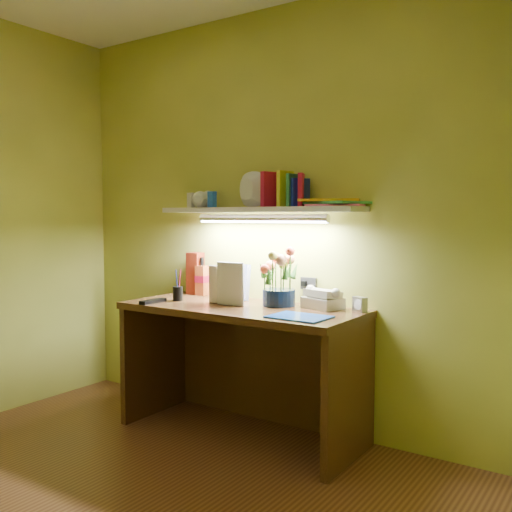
% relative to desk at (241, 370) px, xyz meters
% --- Properties ---
extents(desk, '(1.40, 0.60, 0.75)m').
position_rel_desk_xyz_m(desk, '(0.00, 0.00, 0.00)').
color(desk, '#351C0E').
rests_on(desk, ground).
extents(flower_bouquet, '(0.26, 0.26, 0.33)m').
position_rel_desk_xyz_m(flower_bouquet, '(0.17, 0.13, 0.54)').
color(flower_bouquet, '#0F1F3E').
rests_on(flower_bouquet, desk).
extents(telephone, '(0.24, 0.20, 0.12)m').
position_rel_desk_xyz_m(telephone, '(0.43, 0.19, 0.44)').
color(telephone, beige).
rests_on(telephone, desk).
extents(desk_clock, '(0.09, 0.07, 0.08)m').
position_rel_desk_xyz_m(desk_clock, '(0.64, 0.20, 0.42)').
color(desk_clock, silver).
rests_on(desk_clock, desk).
extents(whisky_bottle, '(0.07, 0.07, 0.25)m').
position_rel_desk_xyz_m(whisky_bottle, '(-0.47, 0.22, 0.50)').
color(whisky_bottle, '#B04C21').
rests_on(whisky_bottle, desk).
extents(whisky_box, '(0.10, 0.10, 0.27)m').
position_rel_desk_xyz_m(whisky_box, '(-0.54, 0.23, 0.51)').
color(whisky_box, '#60180A').
rests_on(whisky_box, desk).
extents(pen_cup, '(0.07, 0.07, 0.15)m').
position_rel_desk_xyz_m(pen_cup, '(-0.43, -0.05, 0.45)').
color(pen_cup, black).
rests_on(pen_cup, desk).
extents(art_card, '(0.22, 0.07, 0.22)m').
position_rel_desk_xyz_m(art_card, '(-0.19, 0.18, 0.49)').
color(art_card, silver).
rests_on(art_card, desk).
extents(tv_remote, '(0.05, 0.18, 0.02)m').
position_rel_desk_xyz_m(tv_remote, '(-0.50, -0.20, 0.39)').
color(tv_remote, black).
rests_on(tv_remote, desk).
extents(blue_folder, '(0.30, 0.22, 0.01)m').
position_rel_desk_xyz_m(blue_folder, '(0.46, -0.14, 0.38)').
color(blue_folder, blue).
rests_on(blue_folder, desk).
extents(desk_book_a, '(0.17, 0.03, 0.22)m').
position_rel_desk_xyz_m(desk_book_a, '(-0.23, 0.00, 0.49)').
color(desk_book_a, beige).
rests_on(desk_book_a, desk).
extents(desk_book_b, '(0.18, 0.02, 0.25)m').
position_rel_desk_xyz_m(desk_book_b, '(-0.16, -0.02, 0.50)').
color(desk_book_b, silver).
rests_on(desk_book_b, desk).
extents(wall_shelf, '(1.32, 0.35, 0.24)m').
position_rel_desk_xyz_m(wall_shelf, '(0.02, 0.19, 0.96)').
color(wall_shelf, silver).
rests_on(wall_shelf, ground).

